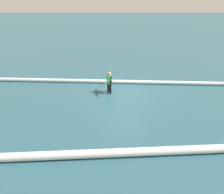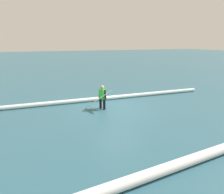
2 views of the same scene
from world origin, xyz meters
name	(u,v)px [view 2 (image 2 of 2)]	position (x,y,z in m)	size (l,w,h in m)	color
ground_plane	(117,107)	(0.00, 0.00, 0.00)	(161.05, 161.05, 0.00)	#2B5868
surfer	(102,96)	(0.87, -0.11, 0.74)	(0.33, 0.56, 1.33)	black
surfboard	(98,99)	(1.16, 0.03, 0.61)	(1.41, 1.36, 1.26)	white
wave_crest_foreground	(79,101)	(1.80, -1.82, 0.12)	(0.25, 0.25, 17.52)	white
wave_crest_midground	(219,150)	(-1.03, 5.87, 0.16)	(0.32, 0.32, 16.85)	white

